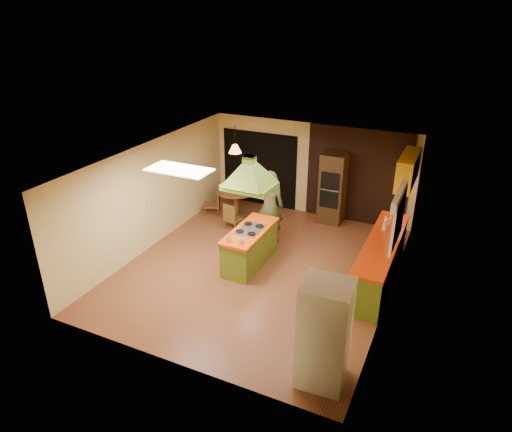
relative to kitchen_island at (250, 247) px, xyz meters
The scene contains 21 objects.
ground 0.51m from the kitchen_island, 12.07° to the right, with size 6.50×6.50×0.00m, color brown.
room_walls 0.87m from the kitchen_island, 12.07° to the right, with size 5.50×6.50×6.50m.
ceiling_plane 2.09m from the kitchen_island, 12.07° to the right, with size 6.50×6.50×0.00m, color silver.
brick_panel 3.61m from the kitchen_island, 64.43° to the left, with size 2.64×0.03×2.50m, color #381E14.
nook_opening 3.46m from the kitchen_island, 111.22° to the left, with size 2.20×0.03×2.10m, color black.
right_counter 2.77m from the kitchen_island, 11.29° to the left, with size 0.62×3.05×0.92m.
upper_cabinets 3.87m from the kitchen_island, 37.05° to the left, with size 0.34×1.40×0.70m, color yellow.
window_right 3.27m from the kitchen_island, ahead, with size 0.12×1.35×1.06m.
fluor_panel 2.55m from the kitchen_island, 123.48° to the right, with size 1.20×0.60×0.03m, color white.
kitchen_island is the anchor object (origin of this frame).
range_hood 1.82m from the kitchen_island, 36.87° to the left, with size 1.05×0.78×0.79m.
man 1.28m from the kitchen_island, 92.41° to the left, with size 0.66×0.43×1.80m, color #494D29.
refrigerator 3.65m from the kitchen_island, 46.74° to the right, with size 0.71×0.68×1.74m, color white.
wall_oven 3.09m from the kitchen_island, 71.18° to the left, with size 0.63×0.61×1.87m.
dining_table 2.55m from the kitchen_island, 124.16° to the left, with size 1.02×1.02×0.76m.
chair_left 2.92m from the kitchen_island, 136.71° to the left, with size 0.42×0.42×0.77m, color brown, non-canonical shape.
chair_near 1.87m from the kitchen_island, 129.00° to the left, with size 0.38×0.38×0.69m, color brown, non-canonical shape.
pendant_lamp 2.94m from the kitchen_island, 124.16° to the left, with size 0.33×0.33×0.22m, color #FF9E3F.
canister_large 3.03m from the kitchen_island, 26.27° to the left, with size 0.14×0.14×0.20m, color beige.
canister_medium 3.01m from the kitchen_island, 25.43° to the left, with size 0.15×0.15×0.21m, color #FBEECA.
canister_small 2.93m from the kitchen_island, 21.74° to the left, with size 0.13×0.13×0.17m, color #F1E4C2.
Camera 1 is at (3.57, -7.83, 5.26)m, focal length 32.00 mm.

